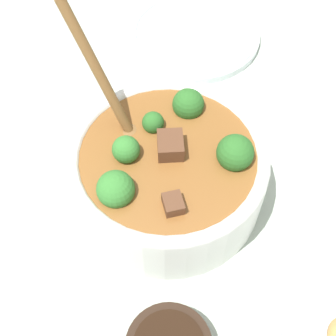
{
  "coord_description": "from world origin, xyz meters",
  "views": [
    {
      "loc": [
        -0.29,
        -0.13,
        0.53
      ],
      "look_at": [
        0.0,
        0.0,
        0.06
      ],
      "focal_mm": 50.0,
      "sensor_mm": 36.0,
      "label": 1
    }
  ],
  "objects": [
    {
      "name": "ground_plane",
      "position": [
        0.0,
        0.0,
        0.0
      ],
      "size": [
        4.0,
        4.0,
        0.0
      ],
      "primitive_type": "plane",
      "color": "#ADBCAD"
    },
    {
      "name": "empty_plate",
      "position": [
        0.3,
        0.09,
        0.01
      ],
      "size": [
        0.22,
        0.22,
        0.02
      ],
      "color": "white",
      "rests_on": "ground_plane"
    },
    {
      "name": "stew_bowl",
      "position": [
        0.0,
        0.0,
        0.05
      ],
      "size": [
        0.24,
        0.26,
        0.24
      ],
      "color": "white",
      "rests_on": "ground_plane"
    }
  ]
}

